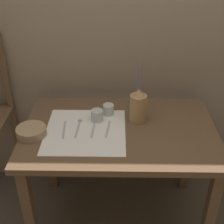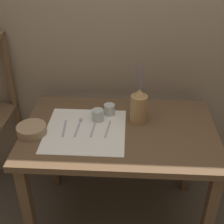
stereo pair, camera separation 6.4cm
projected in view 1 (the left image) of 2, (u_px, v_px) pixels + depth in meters
The scene contains 12 objects.
ground_plane at pixel (118, 216), 2.33m from camera, with size 12.00×12.00×0.00m, color brown.
stone_wall_back at pixel (120, 39), 2.12m from camera, with size 7.00×0.06×2.40m.
wooden_table at pixel (119, 143), 1.97m from camera, with size 1.19×0.77×0.80m.
linen_cloth at pixel (85, 131), 1.89m from camera, with size 0.48×0.48×0.00m.
pitcher_with_flowers at pixel (138, 106), 1.94m from camera, with size 0.10×0.10×0.44m.
wooden_bowl at pixel (31, 131), 1.84m from camera, with size 0.18×0.18×0.05m.
glass_tumbler_near at pixel (97, 115), 1.97m from camera, with size 0.07×0.07×0.07m.
glass_tumbler_far at pixel (108, 110), 2.03m from camera, with size 0.07×0.07×0.07m.
fork_outer at pixel (64, 130), 1.90m from camera, with size 0.02×0.18×0.00m.
spoon_inner at pixel (79, 124), 1.95m from camera, with size 0.03×0.19×0.02m.
spoon_outer at pixel (94, 124), 1.95m from camera, with size 0.03×0.19×0.02m.
knife_center at pixel (108, 129), 1.90m from camera, with size 0.03×0.18×0.00m.
Camera 1 is at (-0.02, -1.58, 1.89)m, focal length 50.00 mm.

